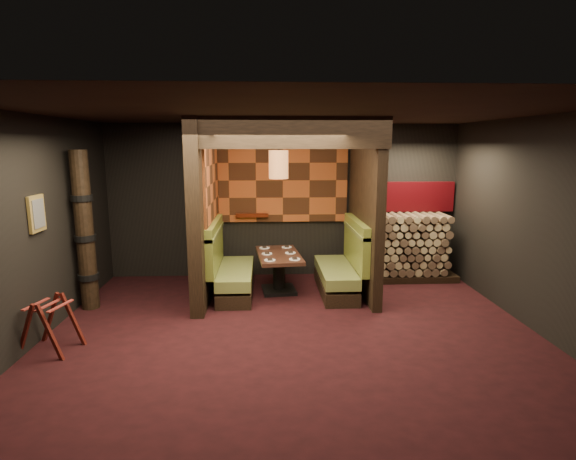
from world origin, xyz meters
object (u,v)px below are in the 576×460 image
(booth_bench_right, at_px, (342,269))
(totem_column, at_px, (85,232))
(booth_bench_left, at_px, (229,271))
(luggage_rack, at_px, (50,323))
(pendant_lamp, at_px, (279,164))
(dining_table, at_px, (279,267))
(firewood_stack, at_px, (408,247))

(booth_bench_right, xyz_separation_m, totem_column, (-3.98, -0.55, 0.79))
(booth_bench_left, bearing_deg, booth_bench_right, 0.00)
(booth_bench_left, xyz_separation_m, luggage_rack, (-2.01, -2.00, -0.05))
(pendant_lamp, bearing_deg, dining_table, 90.00)
(pendant_lamp, height_order, luggage_rack, pendant_lamp)
(booth_bench_right, distance_m, totem_column, 4.10)
(booth_bench_left, relative_size, totem_column, 0.67)
(booth_bench_right, bearing_deg, booth_bench_left, 180.00)
(pendant_lamp, height_order, totem_column, pendant_lamp)
(totem_column, bearing_deg, luggage_rack, -86.85)
(totem_column, bearing_deg, booth_bench_left, 14.75)
(booth_bench_left, relative_size, dining_table, 1.21)
(pendant_lamp, xyz_separation_m, totem_column, (-2.92, -0.57, -0.97))
(firewood_stack, bearing_deg, booth_bench_right, -152.65)
(booth_bench_right, height_order, firewood_stack, firewood_stack)
(booth_bench_left, height_order, dining_table, booth_bench_left)
(booth_bench_left, relative_size, booth_bench_right, 1.00)
(totem_column, bearing_deg, firewood_stack, 13.19)
(booth_bench_left, height_order, firewood_stack, firewood_stack)
(luggage_rack, relative_size, totem_column, 0.31)
(dining_table, xyz_separation_m, firewood_stack, (2.42, 0.63, 0.18))
(totem_column, distance_m, firewood_stack, 5.51)
(firewood_stack, bearing_deg, totem_column, -166.81)
(booth_bench_left, distance_m, totem_column, 2.30)
(pendant_lamp, bearing_deg, totem_column, -169.02)
(dining_table, xyz_separation_m, totem_column, (-2.92, -0.62, 0.75))
(booth_bench_left, bearing_deg, luggage_rack, -135.05)
(booth_bench_right, height_order, luggage_rack, booth_bench_right)
(luggage_rack, bearing_deg, totem_column, 93.15)
(booth_bench_right, distance_m, luggage_rack, 4.39)
(booth_bench_left, height_order, luggage_rack, booth_bench_left)
(pendant_lamp, relative_size, totem_column, 0.38)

